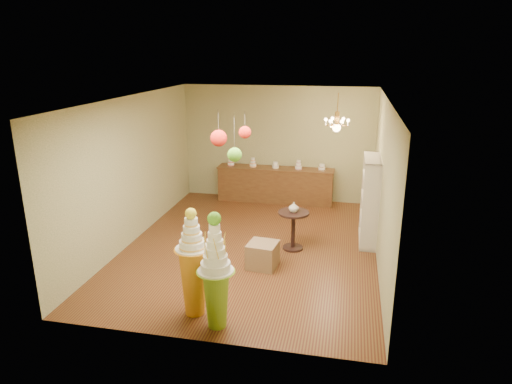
% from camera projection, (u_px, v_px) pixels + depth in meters
% --- Properties ---
extents(floor, '(6.50, 6.50, 0.00)m').
position_uv_depth(floor, '(251.00, 246.00, 9.38)').
color(floor, '#552E17').
rests_on(floor, ground).
extents(ceiling, '(6.50, 6.50, 0.00)m').
position_uv_depth(ceiling, '(251.00, 99.00, 8.48)').
color(ceiling, white).
rests_on(ceiling, ground).
extents(wall_back, '(5.00, 0.04, 3.00)m').
position_uv_depth(wall_back, '(277.00, 144.00, 11.97)').
color(wall_back, tan).
rests_on(wall_back, ground).
extents(wall_front, '(5.00, 0.04, 3.00)m').
position_uv_depth(wall_front, '(197.00, 242.00, 5.90)').
color(wall_front, tan).
rests_on(wall_front, ground).
extents(wall_left, '(0.04, 6.50, 3.00)m').
position_uv_depth(wall_left, '(133.00, 170.00, 9.42)').
color(wall_left, tan).
rests_on(wall_left, ground).
extents(wall_right, '(0.04, 6.50, 3.00)m').
position_uv_depth(wall_right, '(383.00, 183.00, 8.45)').
color(wall_right, tan).
rests_on(wall_right, ground).
extents(pedestal_green, '(0.56, 0.56, 1.77)m').
position_uv_depth(pedestal_green, '(216.00, 283.00, 6.49)').
color(pedestal_green, '#82AF26').
rests_on(pedestal_green, floor).
extents(pedestal_orange, '(0.56, 0.56, 1.71)m').
position_uv_depth(pedestal_orange, '(193.00, 272.00, 6.82)').
color(pedestal_orange, orange).
rests_on(pedestal_orange, floor).
extents(burlap_riser, '(0.58, 0.58, 0.47)m').
position_uv_depth(burlap_riser, '(263.00, 255.00, 8.44)').
color(burlap_riser, olive).
rests_on(burlap_riser, floor).
extents(sideboard, '(3.04, 0.54, 1.16)m').
position_uv_depth(sideboard, '(275.00, 184.00, 12.01)').
color(sideboard, brown).
rests_on(sideboard, floor).
extents(shelving_unit, '(0.33, 1.20, 1.80)m').
position_uv_depth(shelving_unit, '(370.00, 200.00, 9.40)').
color(shelving_unit, beige).
rests_on(shelving_unit, floor).
extents(round_table, '(0.73, 0.73, 0.79)m').
position_uv_depth(round_table, '(293.00, 225.00, 9.13)').
color(round_table, black).
rests_on(round_table, floor).
extents(vase, '(0.26, 0.26, 0.21)m').
position_uv_depth(vase, '(294.00, 207.00, 9.01)').
color(vase, beige).
rests_on(vase, round_table).
extents(pom_red_left, '(0.26, 0.26, 0.57)m').
position_uv_depth(pom_red_left, '(219.00, 138.00, 7.08)').
color(pom_red_left, '#383328').
rests_on(pom_red_left, ceiling).
extents(pom_green_mid, '(0.21, 0.21, 0.72)m').
position_uv_depth(pom_green_mid, '(235.00, 155.00, 6.73)').
color(pom_green_mid, '#383328').
rests_on(pom_green_mid, ceiling).
extents(pom_red_right, '(0.19, 0.19, 0.42)m').
position_uv_depth(pom_red_right, '(245.00, 132.00, 6.92)').
color(pom_red_right, '#383328').
rests_on(pom_red_right, ceiling).
extents(chandelier, '(0.59, 0.59, 0.85)m').
position_uv_depth(chandelier, '(337.00, 125.00, 9.86)').
color(chandelier, '#DEA54E').
rests_on(chandelier, ceiling).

